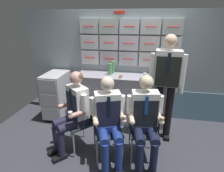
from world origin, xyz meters
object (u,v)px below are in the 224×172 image
at_px(crew_member_right, 145,117).
at_px(espresso_cup_small, 121,76).
at_px(crew_member_left, 73,109).
at_px(crew_member_center, 109,118).
at_px(service_trolley, 57,94).
at_px(folding_chair_center, 107,123).
at_px(folding_chair_left, 83,116).
at_px(crew_member_standing, 167,79).
at_px(water_bottle_short, 160,68).
at_px(folding_chair_right, 143,123).

bearing_deg(crew_member_right, espresso_cup_small, 117.08).
distance_m(crew_member_left, crew_member_center, 0.59).
distance_m(service_trolley, crew_member_right, 2.07).
distance_m(crew_member_left, folding_chair_center, 0.55).
xyz_separation_m(service_trolley, crew_member_left, (0.75, -0.92, 0.20)).
xyz_separation_m(folding_chair_left, crew_member_standing, (1.26, 0.49, 0.55)).
distance_m(folding_chair_left, water_bottle_short, 1.72).
height_order(water_bottle_short, espresso_cup_small, water_bottle_short).
distance_m(crew_member_left, crew_member_right, 1.07).
relative_size(folding_chair_center, espresso_cup_small, 13.36).
xyz_separation_m(folding_chair_left, water_bottle_short, (1.18, 1.12, 0.57)).
xyz_separation_m(crew_member_right, crew_member_standing, (0.30, 0.66, 0.36)).
bearing_deg(service_trolley, folding_chair_right, -24.58).
bearing_deg(crew_member_left, folding_chair_right, 5.87).
bearing_deg(crew_member_standing, service_trolley, 171.46).
xyz_separation_m(folding_chair_left, folding_chair_right, (0.93, -0.01, 0.00)).
bearing_deg(espresso_cup_small, folding_chair_left, -121.77).
relative_size(service_trolley, crew_member_left, 0.74).
bearing_deg(crew_member_center, folding_chair_center, 110.82).
xyz_separation_m(crew_member_standing, water_bottle_short, (-0.08, 0.63, 0.02)).
xyz_separation_m(service_trolley, folding_chair_right, (1.78, -0.82, 0.02)).
bearing_deg(crew_member_left, espresso_cup_small, 56.69).
xyz_separation_m(crew_member_center, folding_chair_right, (0.46, 0.25, -0.17)).
relative_size(folding_chair_center, crew_member_center, 0.67).
relative_size(crew_member_left, folding_chair_center, 1.49).
height_order(service_trolley, folding_chair_left, service_trolley).
xyz_separation_m(folding_chair_left, espresso_cup_small, (0.48, 0.77, 0.46)).
bearing_deg(espresso_cup_small, folding_chair_right, -60.08).
bearing_deg(service_trolley, crew_member_left, -51.08).
height_order(folding_chair_left, crew_member_left, crew_member_left).
bearing_deg(service_trolley, water_bottle_short, 8.79).
bearing_deg(folding_chair_right, service_trolley, 155.42).
relative_size(crew_member_left, crew_member_right, 0.99).
height_order(crew_member_left, espresso_cup_small, crew_member_left).
xyz_separation_m(water_bottle_short, espresso_cup_small, (-0.70, -0.34, -0.11)).
bearing_deg(crew_member_standing, crew_member_right, -114.43).
bearing_deg(espresso_cup_small, water_bottle_short, 26.17).
bearing_deg(folding_chair_left, espresso_cup_small, 58.23).
height_order(crew_member_center, crew_member_right, crew_member_right).
bearing_deg(espresso_cup_small, crew_member_left, -123.31).
distance_m(service_trolley, folding_chair_center, 1.56).
bearing_deg(water_bottle_short, crew_member_left, -136.15).
height_order(service_trolley, crew_member_center, crew_member_center).
bearing_deg(folding_chair_left, folding_chair_right, -0.77).
xyz_separation_m(service_trolley, water_bottle_short, (2.03, 0.31, 0.59)).
xyz_separation_m(crew_member_left, water_bottle_short, (1.29, 1.24, 0.39)).
distance_m(service_trolley, crew_member_standing, 2.21).
bearing_deg(water_bottle_short, folding_chair_center, -122.03).
height_order(crew_member_left, crew_member_center, crew_member_left).
bearing_deg(crew_member_right, crew_member_center, -169.04).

